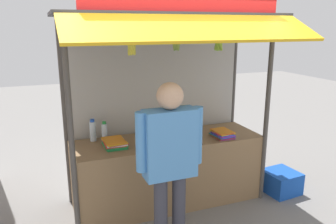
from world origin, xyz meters
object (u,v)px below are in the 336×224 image
(water_bottle_mid_left, at_px, (160,123))
(magazine_stack_left, at_px, (222,134))
(water_bottle_back_right, at_px, (93,131))
(plastic_crate, at_px, (281,182))
(banana_bunch_rightmost, at_px, (176,44))
(magazine_stack_far_left, at_px, (115,143))
(banana_bunch_inner_left, at_px, (131,47))
(water_bottle_far_right, at_px, (173,125))
(vendor_person, at_px, (170,155))
(water_bottle_front_left, at_px, (105,132))
(banana_bunch_leftmost, at_px, (219,43))

(water_bottle_mid_left, bearing_deg, magazine_stack_left, -31.62)
(water_bottle_back_right, bearing_deg, plastic_crate, -14.00)
(water_bottle_back_right, distance_m, plastic_crate, 2.64)
(magazine_stack_left, relative_size, banana_bunch_rightmost, 1.20)
(magazine_stack_far_left, relative_size, banana_bunch_inner_left, 1.11)
(water_bottle_far_right, xyz_separation_m, vendor_person, (-0.46, -1.05, 0.05))
(water_bottle_front_left, relative_size, banana_bunch_inner_left, 0.86)
(water_bottle_far_right, xyz_separation_m, magazine_stack_far_left, (-0.80, -0.13, -0.10))
(banana_bunch_rightmost, bearing_deg, vendor_person, -117.96)
(water_bottle_mid_left, height_order, magazine_stack_far_left, water_bottle_mid_left)
(magazine_stack_left, bearing_deg, water_bottle_front_left, 165.00)
(water_bottle_mid_left, bearing_deg, banana_bunch_leftmost, -59.34)
(water_bottle_front_left, bearing_deg, water_bottle_far_right, -7.50)
(magazine_stack_far_left, bearing_deg, plastic_crate, -7.71)
(banana_bunch_leftmost, bearing_deg, water_bottle_mid_left, 120.66)
(water_bottle_mid_left, height_order, magazine_stack_left, water_bottle_mid_left)
(banana_bunch_inner_left, distance_m, vendor_person, 1.12)
(magazine_stack_left, bearing_deg, vendor_person, -142.76)
(water_bottle_front_left, xyz_separation_m, water_bottle_mid_left, (0.73, 0.05, 0.02))
(water_bottle_back_right, height_order, banana_bunch_inner_left, banana_bunch_inner_left)
(banana_bunch_rightmost, relative_size, plastic_crate, 0.60)
(magazine_stack_left, distance_m, vendor_person, 1.29)
(water_bottle_back_right, xyz_separation_m, magazine_stack_left, (1.56, -0.45, -0.08))
(water_bottle_far_right, bearing_deg, vendor_person, -113.64)
(water_bottle_front_left, bearing_deg, water_bottle_back_right, 154.85)
(plastic_crate, bearing_deg, banana_bunch_leftmost, -173.17)
(water_bottle_front_left, distance_m, banana_bunch_inner_left, 1.28)
(water_bottle_front_left, relative_size, magazine_stack_left, 0.80)
(water_bottle_far_right, height_order, water_bottle_mid_left, water_bottle_far_right)
(water_bottle_mid_left, relative_size, banana_bunch_leftmost, 1.06)
(banana_bunch_rightmost, distance_m, plastic_crate, 2.51)
(vendor_person, bearing_deg, water_bottle_back_right, 113.27)
(banana_bunch_inner_left, bearing_deg, magazine_stack_far_left, 105.13)
(banana_bunch_leftmost, xyz_separation_m, vendor_person, (-0.75, -0.48, -1.00))
(water_bottle_mid_left, height_order, plastic_crate, water_bottle_mid_left)
(water_bottle_front_left, distance_m, magazine_stack_far_left, 0.26)
(water_bottle_front_left, relative_size, plastic_crate, 0.58)
(water_bottle_far_right, relative_size, magazine_stack_far_left, 0.94)
(vendor_person, bearing_deg, magazine_stack_far_left, 109.57)
(water_bottle_far_right, distance_m, banana_bunch_inner_left, 1.36)
(water_bottle_back_right, distance_m, vendor_person, 1.34)
(water_bottle_mid_left, xyz_separation_m, banana_bunch_rightmost, (-0.07, -0.72, 1.06))
(water_bottle_back_right, height_order, plastic_crate, water_bottle_back_right)
(banana_bunch_inner_left, bearing_deg, water_bottle_front_left, 105.58)
(banana_bunch_rightmost, bearing_deg, water_bottle_mid_left, 84.62)
(magazine_stack_left, bearing_deg, water_bottle_mid_left, 148.38)
(water_bottle_far_right, height_order, water_bottle_back_right, water_bottle_far_right)
(water_bottle_back_right, relative_size, vendor_person, 0.16)
(banana_bunch_inner_left, xyz_separation_m, banana_bunch_rightmost, (0.48, 0.00, 0.01))
(water_bottle_back_right, bearing_deg, banana_bunch_leftmost, -29.76)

